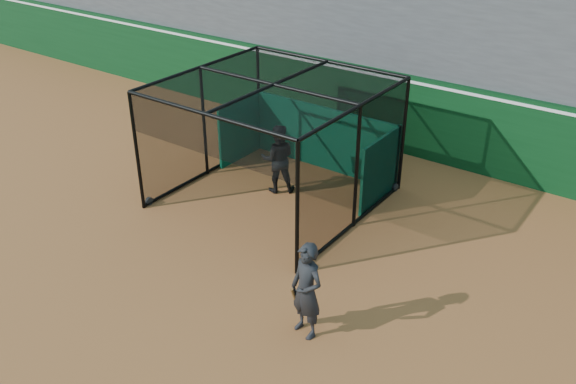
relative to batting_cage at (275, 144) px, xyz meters
The scene contains 5 objects.
ground 4.02m from the batting_cage, 80.36° to the right, with size 120.00×120.00×0.00m, color #95552B.
outfield_wall 4.92m from the batting_cage, 82.78° to the left, with size 50.00×0.50×2.50m.
batting_cage is the anchor object (origin of this frame).
batter 0.76m from the batting_cage, 115.97° to the left, with size 0.95×0.74×1.95m, color black.
on_deck_player 5.51m from the batting_cage, 46.71° to the right, with size 0.83×0.64×2.02m.
Camera 1 is at (8.22, -7.96, 8.08)m, focal length 38.00 mm.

